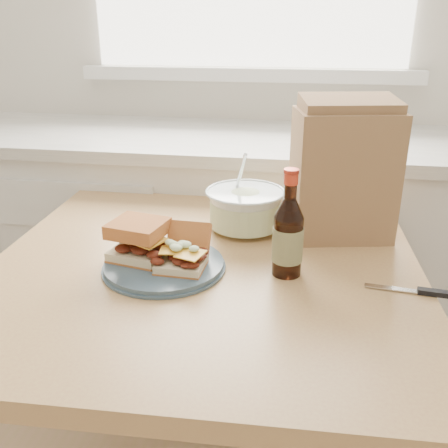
% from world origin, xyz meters
% --- Properties ---
extents(wall_back, '(4.00, 0.02, 2.70)m').
position_xyz_m(wall_back, '(0.00, 2.00, 1.35)').
color(wall_back, beige).
rests_on(wall_back, ground).
extents(cabinet_run, '(2.50, 0.64, 0.94)m').
position_xyz_m(cabinet_run, '(-0.00, 1.70, 0.47)').
color(cabinet_run, white).
rests_on(cabinet_run, ground).
extents(dining_table, '(1.01, 1.01, 0.81)m').
position_xyz_m(dining_table, '(0.03, 0.95, 0.69)').
color(dining_table, tan).
rests_on(dining_table, ground).
extents(plate, '(0.26, 0.26, 0.02)m').
position_xyz_m(plate, '(-0.05, 0.90, 0.82)').
color(plate, '#3B505F').
rests_on(plate, dining_table).
extents(sandwich_left, '(0.14, 0.13, 0.09)m').
position_xyz_m(sandwich_left, '(-0.11, 0.92, 0.87)').
color(sandwich_left, beige).
rests_on(sandwich_left, plate).
extents(sandwich_right, '(0.10, 0.14, 0.08)m').
position_xyz_m(sandwich_right, '(-0.00, 0.90, 0.85)').
color(sandwich_right, beige).
rests_on(sandwich_right, plate).
extents(coleslaw_bowl, '(0.21, 0.21, 0.21)m').
position_xyz_m(coleslaw_bowl, '(0.10, 1.16, 0.86)').
color(coleslaw_bowl, silver).
rests_on(coleslaw_bowl, dining_table).
extents(beer_bottle, '(0.07, 0.07, 0.23)m').
position_xyz_m(beer_bottle, '(0.22, 0.92, 0.90)').
color(beer_bottle, black).
rests_on(beer_bottle, dining_table).
extents(knife, '(0.17, 0.03, 0.01)m').
position_xyz_m(knife, '(0.50, 0.88, 0.81)').
color(knife, silver).
rests_on(knife, dining_table).
extents(paper_bag, '(0.27, 0.20, 0.32)m').
position_xyz_m(paper_bag, '(0.34, 1.16, 0.96)').
color(paper_bag, olive).
rests_on(paper_bag, dining_table).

